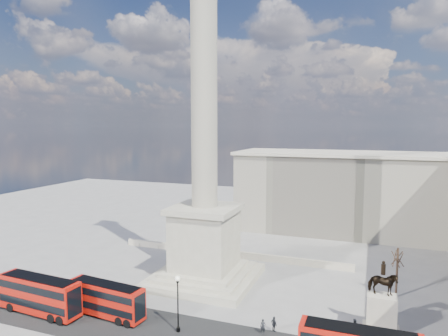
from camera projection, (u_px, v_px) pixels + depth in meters
ground at (190, 294)px, 52.40m from camera, size 180.00×180.00×0.00m
nelsons_column at (205, 191)px, 55.71m from camera, size 14.00×14.00×49.85m
balustrade_wall at (231, 254)px, 67.27m from camera, size 40.00×0.60×1.10m
building_northeast at (361, 193)px, 81.92m from camera, size 51.00×17.00×16.60m
red_bus_a at (40, 295)px, 46.69m from camera, size 10.97×3.24×4.39m
red_bus_b at (107, 299)px, 46.01m from camera, size 9.93×3.25×3.95m
victorian_lamp at (178, 299)px, 42.44m from camera, size 0.53×0.53×6.19m
equestrian_statue at (382, 308)px, 42.43m from camera, size 3.75×2.82×7.88m
bare_tree_far at (398, 256)px, 50.99m from camera, size 1.67×1.67×6.82m
pedestrian_walking at (263, 327)px, 42.26m from camera, size 0.63×0.44×1.62m
pedestrian_standing at (354, 327)px, 42.13m from camera, size 1.07×1.06×1.75m
pedestrian_crossing at (274, 324)px, 42.75m from camera, size 1.01×0.96×1.68m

